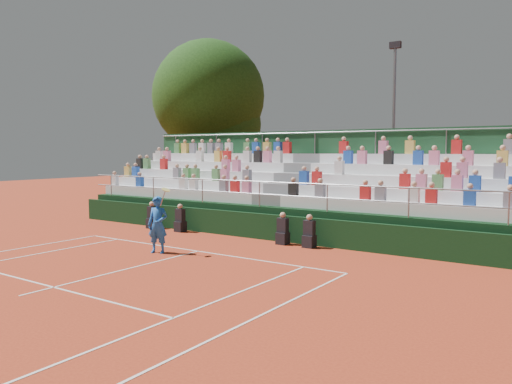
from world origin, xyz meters
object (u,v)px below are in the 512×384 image
Objects in this scene: tree_west at (220,125)px; tree_east at (209,97)px; floodlight_mast at (394,116)px; tennis_player at (158,225)px.

tree_east reaches higher than tree_west.
floodlight_mast is (11.53, 0.54, 0.15)m from tree_west.
tree_east is at bearing 123.82° from tennis_player.
tree_west is at bearing 121.34° from tennis_player.
tree_east is at bearing -175.35° from floodlight_mast.
tennis_player is at bearing -101.08° from floodlight_mast.
floodlight_mast is at bearing 4.65° from tree_east.
tennis_player is 0.28× the size of tree_west.
floodlight_mast reaches higher than tennis_player.
tennis_player is 17.61m from tree_east.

